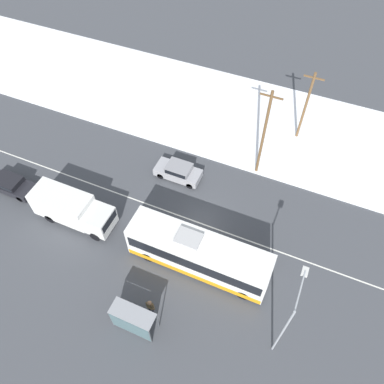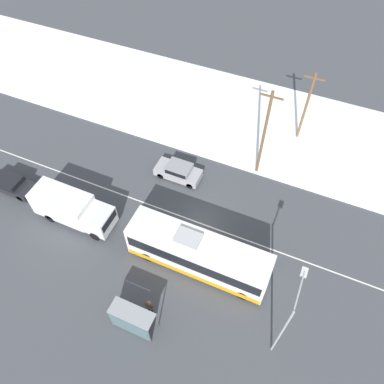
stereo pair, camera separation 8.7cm
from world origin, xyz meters
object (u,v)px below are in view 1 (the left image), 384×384
(sedan_car, at_px, (178,171))
(utility_pole_roadside, at_px, (264,134))
(city_bus, at_px, (199,254))
(bus_shelter, at_px, (132,321))
(utility_pole_snowlot, at_px, (306,106))
(pedestrian_at_stop, at_px, (150,306))
(streetlamp, at_px, (288,317))
(parked_car_near_truck, at_px, (10,184))
(box_truck, at_px, (72,208))

(sedan_car, height_order, utility_pole_roadside, utility_pole_roadside)
(city_bus, height_order, bus_shelter, city_bus)
(utility_pole_snowlot, bearing_deg, pedestrian_at_stop, -103.55)
(city_bus, bearing_deg, streetlamp, -24.22)
(sedan_car, relative_size, streetlamp, 0.60)
(sedan_car, relative_size, parked_car_near_truck, 0.95)
(pedestrian_at_stop, distance_m, utility_pole_snowlot, 22.35)
(city_bus, bearing_deg, utility_pole_snowlot, 78.03)
(sedan_car, height_order, pedestrian_at_stop, pedestrian_at_stop)
(city_bus, distance_m, bus_shelter, 6.62)
(bus_shelter, xyz_separation_m, utility_pole_snowlot, (5.72, 23.11, 2.21))
(streetlamp, height_order, utility_pole_roadside, utility_pole_roadside)
(sedan_car, relative_size, utility_pole_roadside, 0.46)
(bus_shelter, relative_size, streetlamp, 0.44)
(sedan_car, xyz_separation_m, pedestrian_at_stop, (3.43, -12.14, 0.31))
(city_bus, xyz_separation_m, streetlamp, (6.93, -3.12, 2.75))
(city_bus, height_order, sedan_car, city_bus)
(bus_shelter, bearing_deg, pedestrian_at_stop, 71.34)
(utility_pole_roadside, bearing_deg, box_truck, -138.01)
(box_truck, distance_m, pedestrian_at_stop, 10.45)
(box_truck, bearing_deg, parked_car_near_truck, 176.24)
(box_truck, height_order, utility_pole_snowlot, utility_pole_snowlot)
(city_bus, relative_size, parked_car_near_truck, 2.43)
(bus_shelter, bearing_deg, utility_pole_snowlot, 76.10)
(box_truck, height_order, bus_shelter, box_truck)
(streetlamp, relative_size, utility_pole_snowlot, 0.94)
(sedan_car, xyz_separation_m, bus_shelter, (2.91, -13.69, 0.87))
(parked_car_near_truck, height_order, streetlamp, streetlamp)
(pedestrian_at_stop, relative_size, utility_pole_roadside, 0.20)
(box_truck, bearing_deg, pedestrian_at_stop, -25.80)
(streetlamp, bearing_deg, city_bus, 155.78)
(sedan_car, bearing_deg, parked_car_near_truck, 28.85)
(city_bus, relative_size, pedestrian_at_stop, 5.85)
(city_bus, height_order, streetlamp, streetlamp)
(city_bus, xyz_separation_m, utility_pole_roadside, (1.24, 10.88, 2.97))
(parked_car_near_truck, bearing_deg, box_truck, -3.76)
(parked_car_near_truck, bearing_deg, streetlamp, -7.80)
(box_truck, xyz_separation_m, streetlamp, (17.96, -2.96, 2.91))
(box_truck, xyz_separation_m, parked_car_near_truck, (-6.98, 0.46, -0.82))
(parked_car_near_truck, height_order, pedestrian_at_stop, pedestrian_at_stop)
(box_truck, distance_m, parked_car_near_truck, 7.04)
(bus_shelter, bearing_deg, box_truck, 145.53)
(city_bus, distance_m, utility_pole_snowlot, 17.36)
(city_bus, relative_size, bus_shelter, 3.53)
(bus_shelter, bearing_deg, utility_pole_roadside, 78.81)
(utility_pole_roadside, bearing_deg, streetlamp, -67.88)
(box_truck, bearing_deg, streetlamp, -9.35)
(sedan_car, xyz_separation_m, utility_pole_snowlot, (8.63, 9.42, 3.07))
(parked_car_near_truck, xyz_separation_m, pedestrian_at_stop, (16.38, -5.00, 0.37))
(sedan_car, relative_size, bus_shelter, 1.38)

